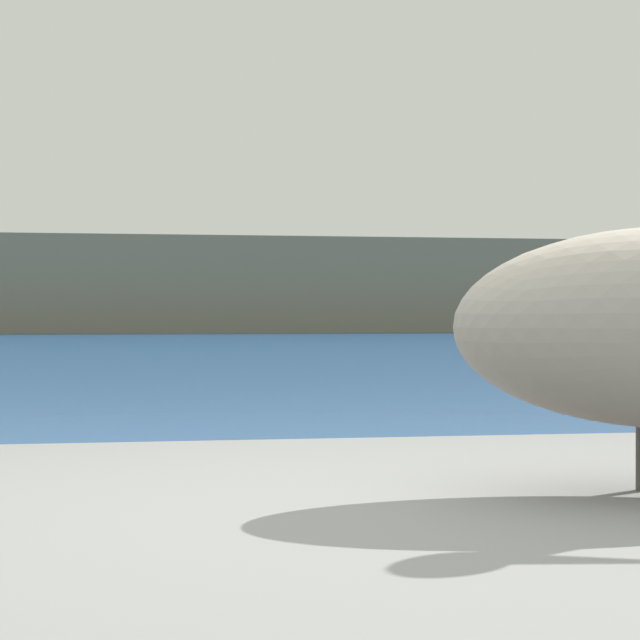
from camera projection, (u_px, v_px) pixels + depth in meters
The scene contains 1 object.
hillside_backdrop at pixel (157, 287), 66.66m from camera, with size 140.00×12.22×5.70m, color #7F755B.
Camera 1 is at (-0.25, -2.13, 1.12)m, focal length 59.43 mm.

